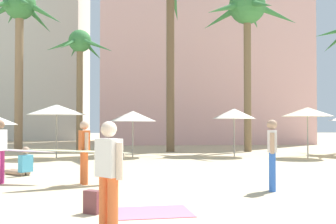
{
  "coord_description": "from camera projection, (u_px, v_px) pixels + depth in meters",
  "views": [
    {
      "loc": [
        -0.88,
        -6.19,
        1.65
      ],
      "look_at": [
        -0.05,
        7.06,
        1.99
      ],
      "focal_mm": 44.6,
      "sensor_mm": 36.0,
      "label": 1
    }
  ],
  "objects": [
    {
      "name": "hotel_pink",
      "position": [
        201.0,
        30.0,
        35.6
      ],
      "size": [
        16.08,
        9.75,
        19.1
      ],
      "primitive_type": "cube",
      "color": "beige",
      "rests_on": "ground"
    },
    {
      "name": "hotel_tower_gray",
      "position": [
        5.0,
        18.0,
        42.02
      ],
      "size": [
        16.03,
        8.77,
        24.46
      ],
      "primitive_type": "cube",
      "color": "beige",
      "rests_on": "ground"
    },
    {
      "name": "palm_tree_far_left",
      "position": [
        80.0,
        54.0,
        24.19
      ],
      "size": [
        3.95,
        3.65,
        7.04
      ],
      "color": "brown",
      "rests_on": "ground"
    },
    {
      "name": "palm_tree_right",
      "position": [
        247.0,
        15.0,
        23.79
      ],
      "size": [
        5.58,
        5.7,
        9.37
      ],
      "color": "brown",
      "rests_on": "ground"
    },
    {
      "name": "palm_tree_far_right",
      "position": [
        19.0,
        19.0,
        24.22
      ],
      "size": [
        5.19,
        5.04,
        9.49
      ],
      "color": "#896B4C",
      "rests_on": "ground"
    },
    {
      "name": "cafe_umbrella_2",
      "position": [
        133.0,
        116.0,
        20.0
      ],
      "size": [
        2.27,
        2.27,
        2.21
      ],
      "color": "gray",
      "rests_on": "ground"
    },
    {
      "name": "cafe_umbrella_3",
      "position": [
        234.0,
        114.0,
        20.32
      ],
      "size": [
        2.13,
        2.13,
        2.33
      ],
      "color": "gray",
      "rests_on": "ground"
    },
    {
      "name": "cafe_umbrella_4",
      "position": [
        57.0,
        110.0,
        19.34
      ],
      "size": [
        2.7,
        2.7,
        2.49
      ],
      "color": "gray",
      "rests_on": "ground"
    },
    {
      "name": "cafe_umbrella_5",
      "position": [
        307.0,
        112.0,
        19.52
      ],
      "size": [
        2.38,
        2.38,
        2.37
      ],
      "color": "gray",
      "rests_on": "ground"
    },
    {
      "name": "beach_towel",
      "position": [
        147.0,
        212.0,
        7.61
      ],
      "size": [
        1.71,
        1.25,
        0.01
      ],
      "primitive_type": "cube",
      "rotation": [
        0.0,
        0.0,
        0.13
      ],
      "color": "#EF6684",
      "rests_on": "ground"
    },
    {
      "name": "backpack",
      "position": [
        93.0,
        202.0,
        7.56
      ],
      "size": [
        0.35,
        0.33,
        0.42
      ],
      "rotation": [
        0.0,
        0.0,
        1.06
      ],
      "color": "brown",
      "rests_on": "ground"
    },
    {
      "name": "person_far_right",
      "position": [
        22.0,
        166.0,
        13.0
      ],
      "size": [
        0.99,
        0.89,
        0.9
      ],
      "rotation": [
        0.0,
        0.0,
        2.47
      ],
      "color": "tan",
      "rests_on": "ground"
    },
    {
      "name": "person_far_left",
      "position": [
        84.0,
        150.0,
        11.04
      ],
      "size": [
        2.66,
        1.48,
        1.7
      ],
      "rotation": [
        0.0,
        0.0,
        3.52
      ],
      "color": "orange",
      "rests_on": "ground"
    },
    {
      "name": "person_mid_right",
      "position": [
        1.0,
        149.0,
        11.32
      ],
      "size": [
        3.04,
        1.09,
        1.72
      ],
      "rotation": [
        0.0,
        0.0,
        6.11
      ],
      "color": "#B7337F",
      "rests_on": "ground"
    },
    {
      "name": "person_near_left",
      "position": [
        272.0,
        152.0,
        10.06
      ],
      "size": [
        0.33,
        0.6,
        1.72
      ],
      "rotation": [
        0.0,
        0.0,
        2.85
      ],
      "color": "blue",
      "rests_on": "ground"
    },
    {
      "name": "person_mid_center",
      "position": [
        109.0,
        172.0,
        6.16
      ],
      "size": [
        0.48,
        0.51,
        1.67
      ],
      "rotation": [
        0.0,
        0.0,
        3.89
      ],
      "color": "orange",
      "rests_on": "ground"
    }
  ]
}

